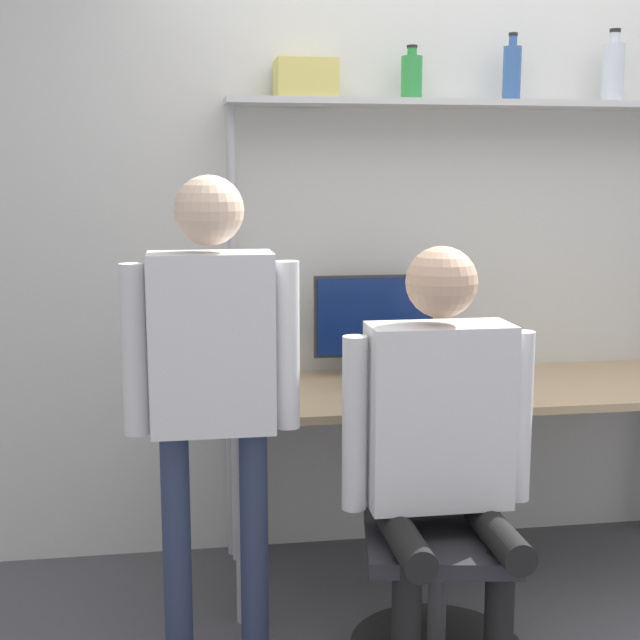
{
  "coord_description": "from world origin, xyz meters",
  "views": [
    {
      "loc": [
        -1.12,
        -2.87,
        1.57
      ],
      "look_at": [
        -0.68,
        -0.08,
        1.11
      ],
      "focal_mm": 50.0,
      "sensor_mm": 36.0,
      "label": 1
    }
  ],
  "objects_px": {
    "bottle_clear": "(613,71)",
    "bottle_blue": "(512,72)",
    "monitor": "(374,323)",
    "office_chair": "(436,579)",
    "laptop": "(407,378)",
    "person_standing": "(212,364)",
    "bottle_green": "(412,77)",
    "cell_phone": "(471,397)",
    "storage_box": "(305,79)",
    "person_seated": "(441,426)"
  },
  "relations": [
    {
      "from": "cell_phone",
      "to": "storage_box",
      "type": "height_order",
      "value": "storage_box"
    },
    {
      "from": "office_chair",
      "to": "storage_box",
      "type": "height_order",
      "value": "storage_box"
    },
    {
      "from": "bottle_blue",
      "to": "laptop",
      "type": "bearing_deg",
      "value": -145.87
    },
    {
      "from": "bottle_green",
      "to": "person_seated",
      "type": "bearing_deg",
      "value": -97.57
    },
    {
      "from": "monitor",
      "to": "cell_phone",
      "type": "height_order",
      "value": "monitor"
    },
    {
      "from": "office_chair",
      "to": "person_standing",
      "type": "xyz_separation_m",
      "value": [
        -0.71,
        0.07,
        0.72
      ]
    },
    {
      "from": "person_seated",
      "to": "storage_box",
      "type": "bearing_deg",
      "value": 108.71
    },
    {
      "from": "storage_box",
      "to": "monitor",
      "type": "bearing_deg",
      "value": -5.14
    },
    {
      "from": "laptop",
      "to": "person_seated",
      "type": "distance_m",
      "value": 0.55
    },
    {
      "from": "bottle_clear",
      "to": "bottle_blue",
      "type": "height_order",
      "value": "bottle_clear"
    },
    {
      "from": "bottle_blue",
      "to": "storage_box",
      "type": "relative_size",
      "value": 1.14
    },
    {
      "from": "office_chair",
      "to": "bottle_clear",
      "type": "distance_m",
      "value": 2.13
    },
    {
      "from": "monitor",
      "to": "office_chair",
      "type": "relative_size",
      "value": 0.55
    },
    {
      "from": "monitor",
      "to": "bottle_green",
      "type": "height_order",
      "value": "bottle_green"
    },
    {
      "from": "monitor",
      "to": "cell_phone",
      "type": "bearing_deg",
      "value": -54.46
    },
    {
      "from": "office_chair",
      "to": "person_seated",
      "type": "distance_m",
      "value": 0.53
    },
    {
      "from": "monitor",
      "to": "person_standing",
      "type": "xyz_separation_m",
      "value": [
        -0.67,
        -0.75,
        0.01
      ]
    },
    {
      "from": "monitor",
      "to": "person_standing",
      "type": "relative_size",
      "value": 0.31
    },
    {
      "from": "bottle_blue",
      "to": "monitor",
      "type": "bearing_deg",
      "value": -177.46
    },
    {
      "from": "person_standing",
      "to": "laptop",
      "type": "bearing_deg",
      "value": 30.83
    },
    {
      "from": "monitor",
      "to": "person_seated",
      "type": "xyz_separation_m",
      "value": [
        0.03,
        -0.86,
        -0.18
      ]
    },
    {
      "from": "person_standing",
      "to": "bottle_green",
      "type": "height_order",
      "value": "bottle_green"
    },
    {
      "from": "cell_phone",
      "to": "person_standing",
      "type": "bearing_deg",
      "value": -159.72
    },
    {
      "from": "bottle_green",
      "to": "office_chair",
      "type": "bearing_deg",
      "value": -97.48
    },
    {
      "from": "monitor",
      "to": "office_chair",
      "type": "xyz_separation_m",
      "value": [
        0.03,
        -0.82,
        -0.71
      ]
    },
    {
      "from": "office_chair",
      "to": "bottle_blue",
      "type": "relative_size",
      "value": 3.41
    },
    {
      "from": "bottle_clear",
      "to": "bottle_blue",
      "type": "relative_size",
      "value": 1.1
    },
    {
      "from": "bottle_blue",
      "to": "bottle_green",
      "type": "bearing_deg",
      "value": 180.0
    },
    {
      "from": "laptop",
      "to": "person_standing",
      "type": "height_order",
      "value": "person_standing"
    },
    {
      "from": "bottle_blue",
      "to": "storage_box",
      "type": "height_order",
      "value": "bottle_blue"
    },
    {
      "from": "storage_box",
      "to": "office_chair",
      "type": "bearing_deg",
      "value": -70.0
    },
    {
      "from": "person_seated",
      "to": "bottle_blue",
      "type": "bearing_deg",
      "value": 59.33
    },
    {
      "from": "cell_phone",
      "to": "person_standing",
      "type": "xyz_separation_m",
      "value": [
        -0.95,
        -0.35,
        0.23
      ]
    },
    {
      "from": "bottle_blue",
      "to": "office_chair",
      "type": "bearing_deg",
      "value": -121.58
    },
    {
      "from": "person_standing",
      "to": "bottle_green",
      "type": "xyz_separation_m",
      "value": [
        0.82,
        0.77,
        0.95
      ]
    },
    {
      "from": "cell_phone",
      "to": "bottle_clear",
      "type": "relative_size",
      "value": 0.52
    },
    {
      "from": "person_standing",
      "to": "office_chair",
      "type": "bearing_deg",
      "value": -5.8
    },
    {
      "from": "bottle_green",
      "to": "storage_box",
      "type": "height_order",
      "value": "bottle_green"
    },
    {
      "from": "bottle_blue",
      "to": "storage_box",
      "type": "distance_m",
      "value": 0.83
    },
    {
      "from": "laptop",
      "to": "bottle_clear",
      "type": "relative_size",
      "value": 1.06
    },
    {
      "from": "person_seated",
      "to": "bottle_blue",
      "type": "xyz_separation_m",
      "value": [
        0.53,
        0.89,
        1.17
      ]
    },
    {
      "from": "monitor",
      "to": "person_seated",
      "type": "relative_size",
      "value": 0.36
    },
    {
      "from": "bottle_clear",
      "to": "storage_box",
      "type": "bearing_deg",
      "value": -180.0
    },
    {
      "from": "cell_phone",
      "to": "bottle_blue",
      "type": "xyz_separation_m",
      "value": [
        0.27,
        0.42,
        1.2
      ]
    },
    {
      "from": "cell_phone",
      "to": "office_chair",
      "type": "relative_size",
      "value": 0.17
    },
    {
      "from": "person_standing",
      "to": "bottle_green",
      "type": "relative_size",
      "value": 7.61
    },
    {
      "from": "laptop",
      "to": "office_chair",
      "type": "distance_m",
      "value": 0.75
    },
    {
      "from": "monitor",
      "to": "storage_box",
      "type": "relative_size",
      "value": 2.12
    },
    {
      "from": "cell_phone",
      "to": "bottle_green",
      "type": "distance_m",
      "value": 1.26
    },
    {
      "from": "cell_phone",
      "to": "person_standing",
      "type": "height_order",
      "value": "person_standing"
    }
  ]
}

